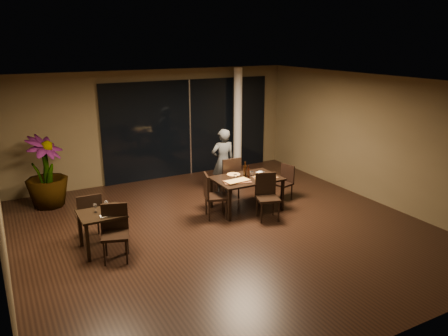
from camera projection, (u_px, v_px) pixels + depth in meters
ground at (225, 230)px, 8.99m from camera, size 8.00×8.00×0.00m
wall_back at (155, 125)px, 11.98m from camera, size 8.00×0.10×3.00m
wall_front at (388, 241)px, 5.14m from camera, size 8.00×0.10×3.00m
wall_right at (374, 138)px, 10.39m from camera, size 0.10×8.00×3.00m
ceiling at (225, 81)px, 8.12m from camera, size 8.00×8.00×0.04m
window_panel at (190, 128)px, 12.40m from camera, size 5.00×0.06×2.70m
column at (238, 120)px, 12.73m from camera, size 0.24×0.24×3.00m
main_table at (247, 181)px, 9.92m from camera, size 1.50×1.00×0.75m
side_table at (102, 219)px, 7.97m from camera, size 0.80×0.80×0.75m
chair_main_far at (229, 176)px, 10.58m from camera, size 0.51×0.51×1.05m
chair_main_near at (267, 194)px, 9.45m from camera, size 0.58×0.58×1.00m
chair_main_left at (212, 193)px, 9.46m from camera, size 0.57×0.57×1.00m
chair_main_right at (285, 180)px, 10.60m from camera, size 0.48×0.48×0.85m
chair_side_far at (90, 215)px, 8.32m from camera, size 0.47×0.47×0.99m
chair_side_near at (115, 229)px, 7.70m from camera, size 0.58×0.58×0.99m
diner at (223, 161)px, 10.91m from camera, size 0.60×0.43×1.66m
potted_plant at (46, 172)px, 10.03m from camera, size 1.29×1.29×1.68m
pizza_board_left at (237, 182)px, 9.61m from camera, size 0.66×0.43×0.01m
pizza_board_right at (265, 177)px, 9.91m from camera, size 0.60×0.39×0.01m
oblong_pizza_left at (237, 181)px, 9.60m from camera, size 0.54×0.29×0.02m
oblong_pizza_right at (265, 177)px, 9.90m from camera, size 0.45×0.21×0.02m
round_pizza at (234, 175)px, 10.10m from camera, size 0.30×0.30×0.01m
bottle_a at (245, 171)px, 9.89m from camera, size 0.06×0.06×0.28m
bottle_b at (248, 172)px, 9.86m from camera, size 0.06×0.06×0.28m
bottle_c at (245, 169)px, 9.92m from camera, size 0.08×0.08×0.35m
tumbler_left at (235, 176)px, 9.85m from camera, size 0.08×0.08×0.09m
tumbler_right at (252, 174)px, 10.04m from camera, size 0.08×0.08×0.10m
napkin_near at (269, 175)px, 10.07m from camera, size 0.21×0.17×0.01m
napkin_far at (260, 172)px, 10.29m from camera, size 0.20×0.14×0.01m
wine_glass_a at (95, 208)px, 7.91m from camera, size 0.07×0.07×0.16m
wine_glass_b at (107, 207)px, 7.95m from camera, size 0.09×0.09×0.19m
side_napkin at (105, 216)px, 7.75m from camera, size 0.18×0.11×0.01m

